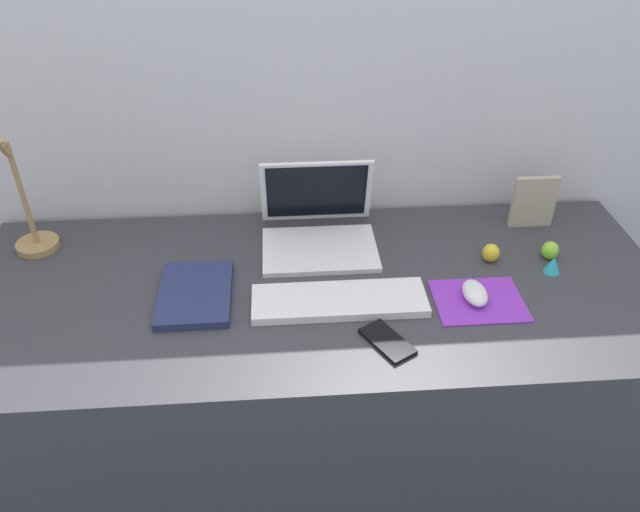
{
  "coord_description": "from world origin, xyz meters",
  "views": [
    {
      "loc": [
        -0.08,
        -1.21,
        1.68
      ],
      "look_at": [
        0.01,
        0.0,
        0.83
      ],
      "focal_mm": 35.29,
      "sensor_mm": 36.0,
      "label": 1
    }
  ],
  "objects_px": {
    "desk_lamp": "(18,200)",
    "toy_figurine_yellow": "(491,253)",
    "mouse": "(475,293)",
    "laptop": "(318,223)",
    "cell_phone": "(387,341)",
    "notebook_pad": "(195,294)",
    "picture_frame": "(534,202)",
    "toy_figurine_cyan": "(553,265)",
    "toy_figurine_lime": "(550,250)",
    "keyboard": "(339,301)"
  },
  "relations": [
    {
      "from": "mouse",
      "to": "desk_lamp",
      "type": "relative_size",
      "value": 0.27
    },
    {
      "from": "picture_frame",
      "to": "mouse",
      "type": "bearing_deg",
      "value": -127.73
    },
    {
      "from": "picture_frame",
      "to": "toy_figurine_lime",
      "type": "distance_m",
      "value": 0.17
    },
    {
      "from": "cell_phone",
      "to": "picture_frame",
      "type": "bearing_deg",
      "value": 13.0
    },
    {
      "from": "cell_phone",
      "to": "toy_figurine_lime",
      "type": "height_order",
      "value": "toy_figurine_lime"
    },
    {
      "from": "cell_phone",
      "to": "toy_figurine_yellow",
      "type": "xyz_separation_m",
      "value": [
        0.31,
        0.29,
        0.02
      ]
    },
    {
      "from": "cell_phone",
      "to": "toy_figurine_lime",
      "type": "xyz_separation_m",
      "value": [
        0.47,
        0.29,
        0.02
      ]
    },
    {
      "from": "laptop",
      "to": "toy_figurine_cyan",
      "type": "height_order",
      "value": "laptop"
    },
    {
      "from": "toy_figurine_cyan",
      "to": "keyboard",
      "type": "bearing_deg",
      "value": -170.8
    },
    {
      "from": "keyboard",
      "to": "toy_figurine_yellow",
      "type": "height_order",
      "value": "toy_figurine_yellow"
    },
    {
      "from": "laptop",
      "to": "toy_figurine_lime",
      "type": "distance_m",
      "value": 0.61
    },
    {
      "from": "keyboard",
      "to": "toy_figurine_yellow",
      "type": "xyz_separation_m",
      "value": [
        0.41,
        0.15,
        0.01
      ]
    },
    {
      "from": "keyboard",
      "to": "desk_lamp",
      "type": "relative_size",
      "value": 1.16
    },
    {
      "from": "notebook_pad",
      "to": "keyboard",
      "type": "bearing_deg",
      "value": -8.8
    },
    {
      "from": "cell_phone",
      "to": "toy_figurine_cyan",
      "type": "height_order",
      "value": "toy_figurine_cyan"
    },
    {
      "from": "laptop",
      "to": "picture_frame",
      "type": "distance_m",
      "value": 0.6
    },
    {
      "from": "desk_lamp",
      "to": "toy_figurine_yellow",
      "type": "height_order",
      "value": "desk_lamp"
    },
    {
      "from": "picture_frame",
      "to": "notebook_pad",
      "type": "bearing_deg",
      "value": -164.08
    },
    {
      "from": "laptop",
      "to": "desk_lamp",
      "type": "xyz_separation_m",
      "value": [
        -0.75,
        -0.02,
        0.11
      ]
    },
    {
      "from": "laptop",
      "to": "notebook_pad",
      "type": "relative_size",
      "value": 1.25
    },
    {
      "from": "keyboard",
      "to": "toy_figurine_lime",
      "type": "height_order",
      "value": "toy_figurine_lime"
    },
    {
      "from": "desk_lamp",
      "to": "toy_figurine_yellow",
      "type": "bearing_deg",
      "value": -5.45
    },
    {
      "from": "keyboard",
      "to": "toy_figurine_cyan",
      "type": "height_order",
      "value": "toy_figurine_cyan"
    },
    {
      "from": "notebook_pad",
      "to": "toy_figurine_yellow",
      "type": "bearing_deg",
      "value": 7.11
    },
    {
      "from": "laptop",
      "to": "cell_phone",
      "type": "xyz_separation_m",
      "value": [
        0.12,
        -0.42,
        -0.05
      ]
    },
    {
      "from": "desk_lamp",
      "to": "cell_phone",
      "type": "bearing_deg",
      "value": -24.87
    },
    {
      "from": "mouse",
      "to": "desk_lamp",
      "type": "distance_m",
      "value": 1.14
    },
    {
      "from": "keyboard",
      "to": "cell_phone",
      "type": "distance_m",
      "value": 0.17
    },
    {
      "from": "mouse",
      "to": "toy_figurine_lime",
      "type": "bearing_deg",
      "value": 32.93
    },
    {
      "from": "toy_figurine_lime",
      "to": "toy_figurine_yellow",
      "type": "xyz_separation_m",
      "value": [
        -0.16,
        -0.0,
        0.0
      ]
    },
    {
      "from": "desk_lamp",
      "to": "picture_frame",
      "type": "xyz_separation_m",
      "value": [
        1.34,
        0.05,
        -0.09
      ]
    },
    {
      "from": "keyboard",
      "to": "desk_lamp",
      "type": "height_order",
      "value": "desk_lamp"
    },
    {
      "from": "notebook_pad",
      "to": "toy_figurine_yellow",
      "type": "distance_m",
      "value": 0.75
    },
    {
      "from": "keyboard",
      "to": "notebook_pad",
      "type": "height_order",
      "value": "same"
    },
    {
      "from": "cell_phone",
      "to": "toy_figurine_lime",
      "type": "distance_m",
      "value": 0.55
    },
    {
      "from": "desk_lamp",
      "to": "notebook_pad",
      "type": "bearing_deg",
      "value": -25.71
    },
    {
      "from": "mouse",
      "to": "laptop",
      "type": "bearing_deg",
      "value": 140.98
    },
    {
      "from": "toy_figurine_lime",
      "to": "mouse",
      "type": "bearing_deg",
      "value": -147.07
    },
    {
      "from": "mouse",
      "to": "cell_phone",
      "type": "distance_m",
      "value": 0.27
    },
    {
      "from": "picture_frame",
      "to": "toy_figurine_cyan",
      "type": "relative_size",
      "value": 3.39
    },
    {
      "from": "notebook_pad",
      "to": "toy_figurine_yellow",
      "type": "height_order",
      "value": "toy_figurine_yellow"
    },
    {
      "from": "notebook_pad",
      "to": "toy_figurine_yellow",
      "type": "xyz_separation_m",
      "value": [
        0.75,
        0.1,
        0.01
      ]
    },
    {
      "from": "desk_lamp",
      "to": "picture_frame",
      "type": "distance_m",
      "value": 1.35
    },
    {
      "from": "notebook_pad",
      "to": "toy_figurine_cyan",
      "type": "distance_m",
      "value": 0.89
    },
    {
      "from": "keyboard",
      "to": "toy_figurine_lime",
      "type": "xyz_separation_m",
      "value": [
        0.56,
        0.15,
        0.01
      ]
    },
    {
      "from": "mouse",
      "to": "toy_figurine_yellow",
      "type": "relative_size",
      "value": 1.98
    },
    {
      "from": "picture_frame",
      "to": "laptop",
      "type": "bearing_deg",
      "value": -176.84
    },
    {
      "from": "keyboard",
      "to": "mouse",
      "type": "height_order",
      "value": "mouse"
    },
    {
      "from": "notebook_pad",
      "to": "toy_figurine_cyan",
      "type": "relative_size",
      "value": 5.42
    },
    {
      "from": "picture_frame",
      "to": "toy_figurine_yellow",
      "type": "xyz_separation_m",
      "value": [
        -0.16,
        -0.16,
        -0.05
      ]
    }
  ]
}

